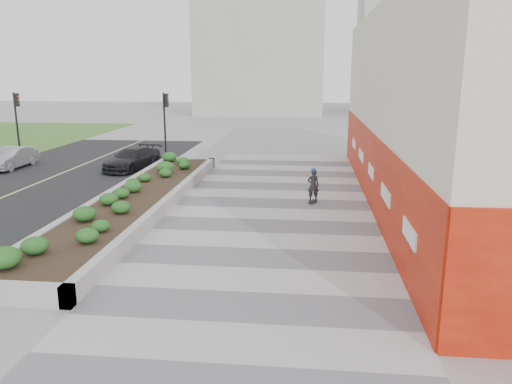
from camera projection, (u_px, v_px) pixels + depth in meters
ground at (252, 283)px, 13.11m from camera, size 160.00×160.00×0.00m
walkway at (262, 244)px, 16.01m from camera, size 8.00×36.00×0.01m
building at (448, 108)px, 20.15m from camera, size 6.04×24.08×8.00m
planter at (137, 197)px, 20.34m from camera, size 3.00×18.00×0.90m
traffic_signal_near at (166, 117)px, 30.12m from camera, size 0.33×0.28×4.20m
traffic_signal_far at (17, 116)px, 30.57m from camera, size 0.33×0.28×4.20m
distant_bldg_north_l at (261, 36)px, 64.46m from camera, size 16.00×12.00×20.00m
distant_bldg_north_r at (413, 22)px, 66.79m from camera, size 14.00×10.00×24.00m
manhole_cover at (278, 245)px, 15.96m from camera, size 0.44×0.44×0.01m
skateboarder at (313, 185)px, 20.94m from camera, size 0.53×0.75×1.51m
car_silver at (12, 158)px, 28.55m from camera, size 1.33×3.68×1.21m
car_dark at (132, 159)px, 28.22m from camera, size 2.69×4.50×1.22m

